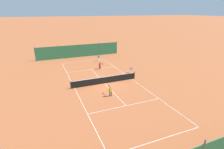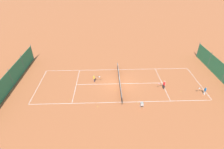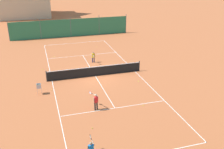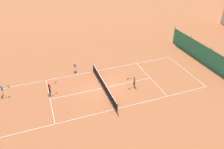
{
  "view_description": "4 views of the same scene",
  "coord_description": "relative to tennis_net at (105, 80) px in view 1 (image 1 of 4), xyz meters",
  "views": [
    {
      "loc": [
        7.39,
        20.49,
        9.26
      ],
      "look_at": [
        -1.23,
        -0.4,
        0.97
      ],
      "focal_mm": 28.0,
      "sensor_mm": 36.0,
      "label": 1
    },
    {
      "loc": [
        -21.11,
        1.85,
        15.18
      ],
      "look_at": [
        0.41,
        1.09,
        1.4
      ],
      "focal_mm": 28.0,
      "sensor_mm": 36.0,
      "label": 2
    },
    {
      "loc": [
        -5.11,
        -22.69,
        9.95
      ],
      "look_at": [
        0.99,
        -2.34,
        0.97
      ],
      "focal_mm": 42.0,
      "sensor_mm": 36.0,
      "label": 3
    },
    {
      "loc": [
        20.57,
        -6.48,
        15.6
      ],
      "look_at": [
        -1.1,
        1.49,
        0.95
      ],
      "focal_mm": 35.0,
      "sensor_mm": 36.0,
      "label": 4
    }
  ],
  "objects": [
    {
      "name": "court_line_markings",
      "position": [
        0.0,
        0.0,
        -0.5
      ],
      "size": [
        8.25,
        23.85,
        0.01
      ],
      "color": "white",
      "rests_on": "ground"
    },
    {
      "name": "ball_hopper",
      "position": [
        -5.3,
        -2.38,
        0.15
      ],
      "size": [
        0.36,
        0.36,
        0.89
      ],
      "color": "#B7B7BC",
      "rests_on": "ground"
    },
    {
      "name": "tennis_ball_by_net_left",
      "position": [
        -1.65,
        0.7,
        -0.47
      ],
      "size": [
        0.07,
        0.07,
        0.07
      ],
      "primitive_type": "sphere",
      "color": "#CCE033",
      "rests_on": "ground"
    },
    {
      "name": "tennis_ball_alley_right",
      "position": [
        3.51,
        -2.42,
        -0.47
      ],
      "size": [
        0.07,
        0.07,
        0.07
      ],
      "primitive_type": "sphere",
      "color": "#CCE033",
      "rests_on": "ground"
    },
    {
      "name": "ground_plane",
      "position": [
        0.0,
        0.0,
        -0.5
      ],
      "size": [
        600.0,
        600.0,
        0.0
      ],
      "primitive_type": "plane",
      "color": "#B25B33"
    },
    {
      "name": "tennis_ball_mid_court",
      "position": [
        -4.8,
        3.07,
        -0.47
      ],
      "size": [
        0.07,
        0.07,
        0.07
      ],
      "primitive_type": "sphere",
      "color": "#CCE033",
      "rests_on": "ground"
    },
    {
      "name": "tennis_ball_by_net_right",
      "position": [
        -3.26,
        6.89,
        -0.47
      ],
      "size": [
        0.07,
        0.07,
        0.07
      ],
      "primitive_type": "sphere",
      "color": "#CCE033",
      "rests_on": "ground"
    },
    {
      "name": "player_near_baseline",
      "position": [
        -2.9,
        -11.35,
        0.2
      ],
      "size": [
        0.41,
        1.01,
        1.2
      ],
      "color": "white",
      "rests_on": "ground"
    },
    {
      "name": "tennis_ball_alley_left",
      "position": [
        -4.28,
        -2.0,
        -0.47
      ],
      "size": [
        0.07,
        0.07,
        0.07
      ],
      "primitive_type": "sphere",
      "color": "#CCE033",
      "rests_on": "ground"
    },
    {
      "name": "tennis_ball_far_corner",
      "position": [
        2.17,
        -6.69,
        -0.47
      ],
      "size": [
        0.07,
        0.07,
        0.07
      ],
      "primitive_type": "sphere",
      "color": "#CCE033",
      "rests_on": "ground"
    },
    {
      "name": "player_near_service",
      "position": [
        0.68,
        3.71,
        0.2
      ],
      "size": [
        0.41,
        1.02,
        1.2
      ],
      "color": "#23284C",
      "rests_on": "ground"
    },
    {
      "name": "tennis_net",
      "position": [
        0.0,
        0.0,
        0.0
      ],
      "size": [
        9.18,
        0.08,
        1.06
      ],
      "color": "#2D2D2D",
      "rests_on": "ground"
    },
    {
      "name": "windscreen_fence_near",
      "position": [
        -0.0,
        -15.5,
        0.81
      ],
      "size": [
        17.28,
        0.08,
        2.9
      ],
      "color": "#2D754C",
      "rests_on": "ground"
    },
    {
      "name": "tennis_ball_near_corner",
      "position": [
        2.43,
        9.28,
        -0.47
      ],
      "size": [
        0.07,
        0.07,
        0.07
      ],
      "primitive_type": "sphere",
      "color": "#CCE033",
      "rests_on": "ground"
    },
    {
      "name": "player_far_service",
      "position": [
        -1.41,
        -6.19,
        0.26
      ],
      "size": [
        0.5,
        1.1,
        1.31
      ],
      "color": "black",
      "rests_on": "ground"
    },
    {
      "name": "tennis_ball_service_box",
      "position": [
        -2.21,
        -8.5,
        -0.47
      ],
      "size": [
        0.07,
        0.07,
        0.07
      ],
      "primitive_type": "sphere",
      "color": "#CCE033",
      "rests_on": "ground"
    }
  ]
}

